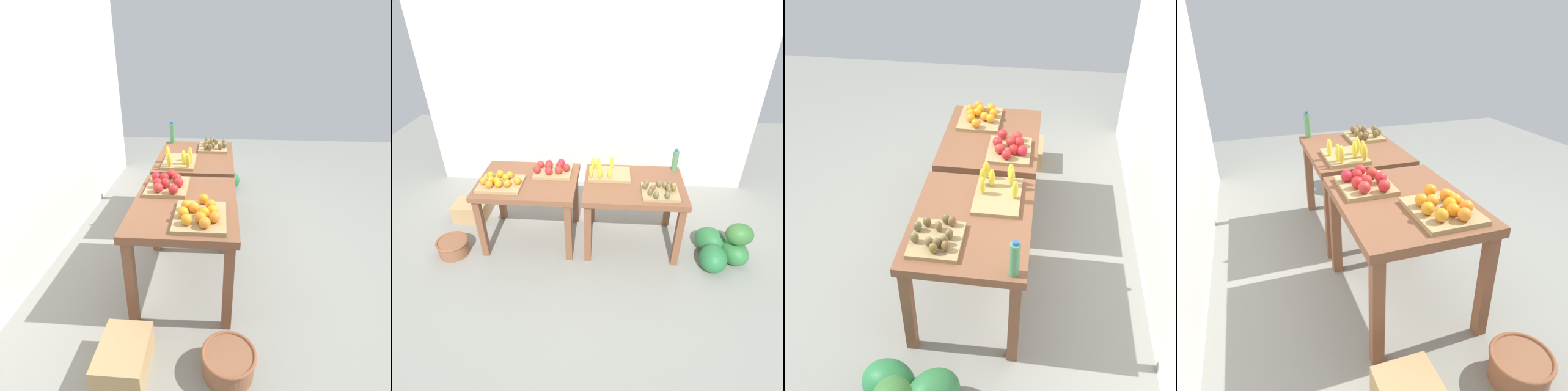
# 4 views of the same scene
# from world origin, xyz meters

# --- Properties ---
(ground_plane) EXTENTS (8.00, 8.00, 0.00)m
(ground_plane) POSITION_xyz_m (0.00, 0.00, 0.00)
(ground_plane) COLOR gray
(display_table_left) EXTENTS (1.04, 0.80, 0.78)m
(display_table_left) POSITION_xyz_m (-0.56, 0.00, 0.66)
(display_table_left) COLOR brown
(display_table_left) RESTS_ON ground_plane
(display_table_right) EXTENTS (1.04, 0.80, 0.78)m
(display_table_right) POSITION_xyz_m (0.56, 0.00, 0.66)
(display_table_right) COLOR brown
(display_table_right) RESTS_ON ground_plane
(orange_bin) EXTENTS (0.45, 0.36, 0.11)m
(orange_bin) POSITION_xyz_m (-0.82, -0.13, 0.82)
(orange_bin) COLOR tan
(orange_bin) RESTS_ON display_table_left
(apple_bin) EXTENTS (0.42, 0.34, 0.11)m
(apple_bin) POSITION_xyz_m (-0.32, 0.17, 0.82)
(apple_bin) COLOR tan
(apple_bin) RESTS_ON display_table_left
(banana_crate) EXTENTS (0.44, 0.32, 0.17)m
(banana_crate) POSITION_xyz_m (0.27, 0.14, 0.82)
(banana_crate) COLOR tan
(banana_crate) RESTS_ON display_table_right
(kiwi_bin) EXTENTS (0.37, 0.32, 0.10)m
(kiwi_bin) POSITION_xyz_m (0.80, -0.18, 0.81)
(kiwi_bin) COLOR tan
(kiwi_bin) RESTS_ON display_table_right
(water_bottle) EXTENTS (0.06, 0.06, 0.25)m
(water_bottle) POSITION_xyz_m (1.01, 0.32, 0.90)
(water_bottle) COLOR #4C8C59
(water_bottle) RESTS_ON display_table_right
(watermelon_pile) EXTENTS (0.62, 0.69, 0.49)m
(watermelon_pile) POSITION_xyz_m (1.52, -0.25, 0.18)
(watermelon_pile) COLOR #2F7439
(watermelon_pile) RESTS_ON ground_plane
(wicker_basket) EXTENTS (0.34, 0.34, 0.18)m
(wicker_basket) POSITION_xyz_m (-1.39, -0.35, 0.09)
(wicker_basket) COLOR brown
(wicker_basket) RESTS_ON ground_plane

